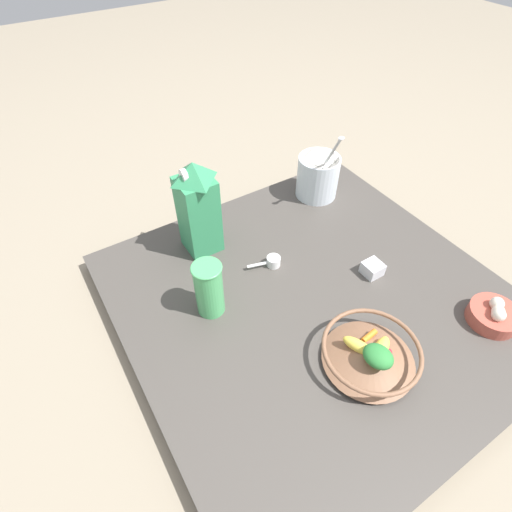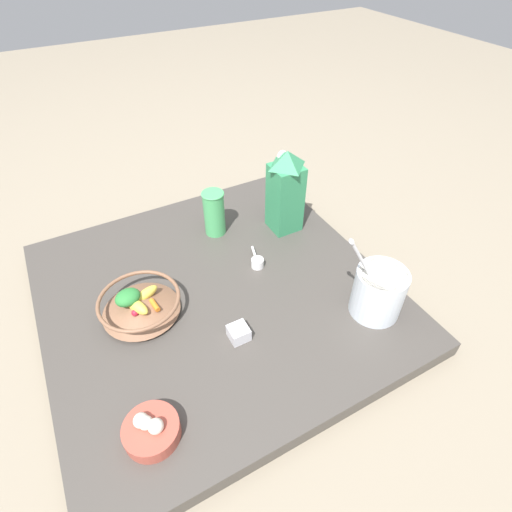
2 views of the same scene
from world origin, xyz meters
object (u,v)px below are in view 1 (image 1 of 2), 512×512
Objects in this scene: garlic_bowl at (494,315)px; yogurt_tub at (318,175)px; drinking_cup at (209,288)px; spice_jar at (372,269)px; milk_carton at (198,208)px; fruit_bowl at (371,354)px.

yogurt_tub is at bearing -176.02° from garlic_bowl.
spice_jar is at bearing 73.44° from drinking_cup.
milk_carton is 1.83× the size of drinking_cup.
drinking_cup is 1.30× the size of garlic_bowl.
fruit_bowl is 0.27m from spice_jar.
drinking_cup is 0.67m from garlic_bowl.
garlic_bowl is at bearing 37.96° from milk_carton.
drinking_cup is 3.14× the size of spice_jar.
garlic_bowl reaches higher than spice_jar.
spice_jar is (0.35, -0.09, -0.06)m from yogurt_tub.
spice_jar is (0.12, 0.41, -0.06)m from drinking_cup.
drinking_cup is (0.23, -0.50, 0.00)m from yogurt_tub.
yogurt_tub is 0.55m from drinking_cup.
drinking_cup is at bearing -106.56° from spice_jar.
yogurt_tub is 0.62m from garlic_bowl.
yogurt_tub reaches higher than garlic_bowl.
garlic_bowl is (0.07, 0.32, -0.01)m from fruit_bowl.
garlic_bowl is at bearing 3.98° from yogurt_tub.
fruit_bowl is 0.77× the size of milk_carton.
milk_carton reaches higher than fruit_bowl.
milk_carton is at bearing -135.09° from spice_jar.
fruit_bowl is 0.33m from garlic_bowl.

